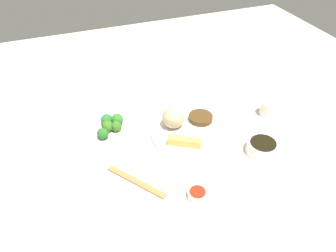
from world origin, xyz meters
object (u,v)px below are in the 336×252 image
sauce_ramekin_sweet_and_sour (197,195)px  main_plate (193,133)px  chopsticks_pair (136,182)px  broccoli_plate (109,131)px  teacup (269,108)px  soy_sauce_bowl (262,148)px

sauce_ramekin_sweet_and_sour → main_plate: bearing=158.7°
chopsticks_pair → main_plate: bearing=119.4°
broccoli_plate → teacup: teacup is taller
main_plate → sauce_ramekin_sweet_and_sour: size_ratio=5.09×
broccoli_plate → soy_sauce_bowl: bearing=57.9°
broccoli_plate → chopsticks_pair: (0.27, 0.02, -0.00)m
sauce_ramekin_sweet_and_sour → soy_sauce_bowl: bearing=108.9°
chopsticks_pair → broccoli_plate: bearing=-175.2°
main_plate → soy_sauce_bowl: 0.25m
soy_sauce_bowl → chopsticks_pair: 0.44m
main_plate → broccoli_plate: 0.31m
sauce_ramekin_sweet_and_sour → chopsticks_pair: (-0.12, -0.15, -0.01)m
broccoli_plate → chopsticks_pair: bearing=4.8°
sauce_ramekin_sweet_and_sour → chopsticks_pair: sauce_ramekin_sweet_and_sour is taller
teacup → chopsticks_pair: bearing=-75.2°
teacup → chopsticks_pair: 0.61m
main_plate → teacup: 0.33m
soy_sauce_bowl → teacup: teacup is taller
broccoli_plate → soy_sauce_bowl: soy_sauce_bowl is taller
broccoli_plate → sauce_ramekin_sweet_and_sour: 0.43m
broccoli_plate → soy_sauce_bowl: (0.29, 0.46, 0.01)m
main_plate → sauce_ramekin_sweet_and_sour: sauce_ramekin_sweet_and_sour is taller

